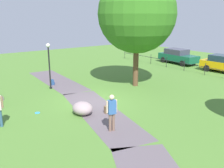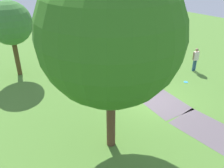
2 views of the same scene
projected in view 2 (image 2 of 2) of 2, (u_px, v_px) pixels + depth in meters
The scene contains 10 objects.
ground_plane at pixel (152, 101), 14.56m from camera, with size 48.00×48.00×0.00m, color #4E7B30.
footpath_segment_mid at pixel (138, 85), 16.30m from camera, with size 8.28×3.83×0.01m.
footpath_segment_far at pixel (97, 48), 22.73m from camera, with size 8.10×5.55×0.01m.
large_shade_tree at pixel (111, 35), 8.83m from camera, with size 5.49×5.49×7.92m.
young_tree_near_path at pixel (10, 23), 16.02m from camera, with size 2.89×2.89×5.19m.
lawn_boulder at pixel (150, 78), 16.45m from camera, with size 1.29×1.14×0.68m.
man_near_boulder at pixel (196, 58), 17.83m from camera, with size 0.38×0.47×1.77m.
passerby_on_path at pixel (124, 59), 17.72m from camera, with size 0.32×0.51×1.72m.
backpack_by_boulder at pixel (132, 82), 16.22m from camera, with size 0.28×0.30×0.40m.
frisbee_on_grass at pixel (186, 82), 16.67m from camera, with size 0.28×0.28×0.02m.
Camera 2 is at (-7.41, 10.17, 7.77)m, focal length 39.00 mm.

